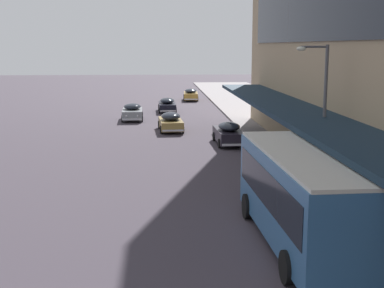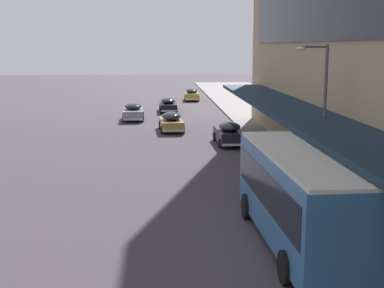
{
  "view_description": "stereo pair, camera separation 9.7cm",
  "coord_description": "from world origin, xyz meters",
  "px_view_note": "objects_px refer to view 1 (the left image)",
  "views": [
    {
      "loc": [
        -0.75,
        -9.22,
        6.79
      ],
      "look_at": [
        1.04,
        18.05,
        1.77
      ],
      "focal_mm": 50.0,
      "sensor_mm": 36.0,
      "label": 1
    },
    {
      "loc": [
        -0.66,
        -9.23,
        6.79
      ],
      "look_at": [
        1.04,
        18.05,
        1.77
      ],
      "focal_mm": 50.0,
      "sensor_mm": 36.0,
      "label": 2
    }
  ],
  "objects_px": {
    "sedan_oncoming_front": "(191,95)",
    "sedan_lead_near": "(171,122)",
    "sedan_lead_mid": "(229,133)",
    "sedan_oncoming_rear": "(167,105)",
    "street_lamp": "(321,106)",
    "sedan_trailing_near": "(132,112)",
    "transit_bus_kerbside_front": "(302,193)"
  },
  "relations": [
    {
      "from": "sedan_oncoming_front",
      "to": "sedan_lead_near",
      "type": "bearing_deg",
      "value": -97.39
    },
    {
      "from": "transit_bus_kerbside_front",
      "to": "sedan_oncoming_front",
      "type": "distance_m",
      "value": 50.21
    },
    {
      "from": "transit_bus_kerbside_front",
      "to": "sedan_lead_mid",
      "type": "xyz_separation_m",
      "value": [
        0.11,
        19.38,
        -1.1
      ]
    },
    {
      "from": "transit_bus_kerbside_front",
      "to": "sedan_oncoming_front",
      "type": "relative_size",
      "value": 2.03
    },
    {
      "from": "transit_bus_kerbside_front",
      "to": "sedan_lead_near",
      "type": "bearing_deg",
      "value": 98.37
    },
    {
      "from": "sedan_lead_mid",
      "to": "street_lamp",
      "type": "height_order",
      "value": "street_lamp"
    },
    {
      "from": "sedan_trailing_near",
      "to": "sedan_oncoming_front",
      "type": "relative_size",
      "value": 0.93
    },
    {
      "from": "sedan_oncoming_rear",
      "to": "transit_bus_kerbside_front",
      "type": "bearing_deg",
      "value": -84.36
    },
    {
      "from": "sedan_oncoming_front",
      "to": "sedan_lead_mid",
      "type": "distance_m",
      "value": 30.82
    },
    {
      "from": "sedan_oncoming_front",
      "to": "sedan_lead_near",
      "type": "relative_size",
      "value": 1.02
    },
    {
      "from": "transit_bus_kerbside_front",
      "to": "sedan_lead_near",
      "type": "distance_m",
      "value": 25.92
    },
    {
      "from": "transit_bus_kerbside_front",
      "to": "sedan_lead_mid",
      "type": "distance_m",
      "value": 19.41
    },
    {
      "from": "transit_bus_kerbside_front",
      "to": "sedan_lead_mid",
      "type": "relative_size",
      "value": 2.01
    },
    {
      "from": "sedan_oncoming_rear",
      "to": "sedan_lead_mid",
      "type": "bearing_deg",
      "value": -78.42
    },
    {
      "from": "sedan_lead_mid",
      "to": "sedan_oncoming_rear",
      "type": "bearing_deg",
      "value": 101.58
    },
    {
      "from": "sedan_trailing_near",
      "to": "sedan_oncoming_rear",
      "type": "bearing_deg",
      "value": 61.35
    },
    {
      "from": "sedan_oncoming_front",
      "to": "sedan_lead_mid",
      "type": "relative_size",
      "value": 0.99
    },
    {
      "from": "sedan_lead_mid",
      "to": "street_lamp",
      "type": "distance_m",
      "value": 13.25
    },
    {
      "from": "sedan_trailing_near",
      "to": "sedan_lead_mid",
      "type": "xyz_separation_m",
      "value": [
        7.27,
        -12.95,
        0.02
      ]
    },
    {
      "from": "street_lamp",
      "to": "sedan_oncoming_front",
      "type": "bearing_deg",
      "value": 94.28
    },
    {
      "from": "sedan_trailing_near",
      "to": "sedan_oncoming_front",
      "type": "distance_m",
      "value": 19.03
    },
    {
      "from": "transit_bus_kerbside_front",
      "to": "sedan_trailing_near",
      "type": "height_order",
      "value": "transit_bus_kerbside_front"
    },
    {
      "from": "sedan_oncoming_front",
      "to": "sedan_lead_mid",
      "type": "xyz_separation_m",
      "value": [
        0.7,
        -30.81,
        0.04
      ]
    },
    {
      "from": "sedan_trailing_near",
      "to": "sedan_lead_mid",
      "type": "relative_size",
      "value": 0.92
    },
    {
      "from": "street_lamp",
      "to": "sedan_oncoming_rear",
      "type": "bearing_deg",
      "value": 101.54
    },
    {
      "from": "sedan_oncoming_rear",
      "to": "street_lamp",
      "type": "height_order",
      "value": "street_lamp"
    },
    {
      "from": "sedan_trailing_near",
      "to": "sedan_lead_near",
      "type": "relative_size",
      "value": 0.95
    },
    {
      "from": "sedan_lead_mid",
      "to": "street_lamp",
      "type": "xyz_separation_m",
      "value": [
        2.55,
        -12.58,
        3.28
      ]
    },
    {
      "from": "sedan_lead_mid",
      "to": "street_lamp",
      "type": "relative_size",
      "value": 0.69
    },
    {
      "from": "sedan_lead_near",
      "to": "street_lamp",
      "type": "bearing_deg",
      "value": -71.12
    },
    {
      "from": "sedan_lead_near",
      "to": "sedan_lead_mid",
      "type": "height_order",
      "value": "sedan_lead_mid"
    },
    {
      "from": "sedan_oncoming_rear",
      "to": "sedan_oncoming_front",
      "type": "height_order",
      "value": "sedan_oncoming_front"
    }
  ]
}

